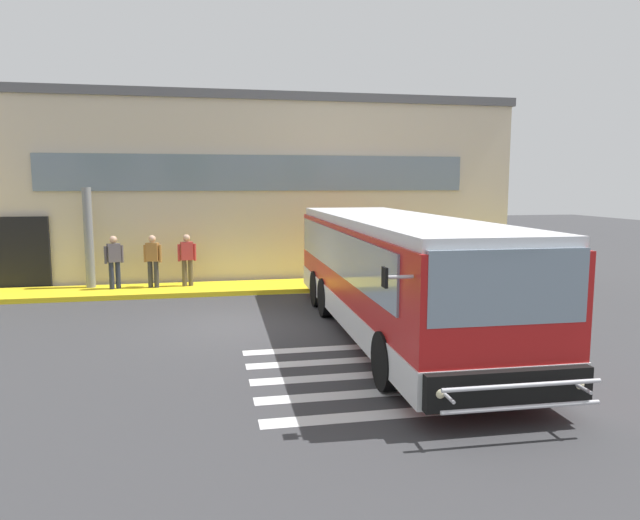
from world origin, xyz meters
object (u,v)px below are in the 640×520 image
passenger_at_curb_edge (187,257)px  passenger_near_column (114,260)px  entry_support_column (89,238)px  passenger_by_doorway (153,257)px  bus_main_foreground (394,277)px

passenger_at_curb_edge → passenger_near_column: bearing=-177.7°
entry_support_column → passenger_near_column: 1.13m
entry_support_column → passenger_by_doorway: (1.98, -0.40, -0.62)m
bus_main_foreground → passenger_near_column: (-7.00, 6.54, -0.25)m
bus_main_foreground → passenger_by_doorway: bus_main_foreground is taller
passenger_by_doorway → passenger_at_curb_edge: 1.05m
passenger_near_column → passenger_at_curb_edge: bearing=2.3°
passenger_near_column → passenger_at_curb_edge: 2.23m
entry_support_column → bus_main_foreground: entry_support_column is taller
entry_support_column → passenger_at_curb_edge: entry_support_column is taller
entry_support_column → passenger_by_doorway: entry_support_column is taller
bus_main_foreground → passenger_near_column: bus_main_foreground is taller
passenger_near_column → passenger_by_doorway: 1.18m
entry_support_column → passenger_at_curb_edge: (3.03, -0.35, -0.66)m
passenger_by_doorway → passenger_at_curb_edge: same height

